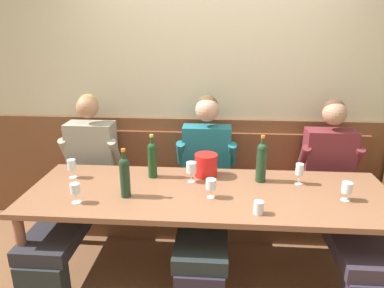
{
  "coord_description": "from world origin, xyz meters",
  "views": [
    {
      "loc": [
        0.05,
        -2.25,
        1.9
      ],
      "look_at": [
        -0.15,
        0.44,
        1.01
      ],
      "focal_mm": 33.03,
      "sensor_mm": 36.0,
      "label": 1
    }
  ],
  "objects_px": {
    "dining_table": "(208,199)",
    "person_left_seat": "(339,191)",
    "water_tumbler_right": "(259,208)",
    "wine_glass_by_bottle": "(191,168)",
    "wine_glass_near_bucket": "(72,166)",
    "person_center_left_seat": "(205,187)",
    "wine_bottle_green_tall": "(261,161)",
    "wine_glass_left_end": "(211,185)",
    "wall_bench": "(210,203)",
    "person_center_right_seat": "(80,181)",
    "wine_bottle_amber_mid": "(152,159)",
    "ice_bucket": "(206,165)",
    "wine_glass_mid_left": "(299,170)",
    "wine_bottle_clear_water": "(125,176)",
    "wine_glass_center_front": "(347,189)",
    "wine_glass_mid_right": "(75,190)"
  },
  "relations": [
    {
      "from": "dining_table",
      "to": "person_left_seat",
      "type": "relative_size",
      "value": 2.03
    },
    {
      "from": "water_tumbler_right",
      "to": "person_left_seat",
      "type": "bearing_deg",
      "value": 41.19
    },
    {
      "from": "dining_table",
      "to": "wine_glass_by_bottle",
      "type": "relative_size",
      "value": 16.45
    },
    {
      "from": "person_left_seat",
      "to": "wine_glass_near_bucket",
      "type": "relative_size",
      "value": 8.58
    },
    {
      "from": "person_center_left_seat",
      "to": "person_left_seat",
      "type": "relative_size",
      "value": 1.01
    },
    {
      "from": "wine_bottle_green_tall",
      "to": "person_center_left_seat",
      "type": "bearing_deg",
      "value": 166.27
    },
    {
      "from": "person_center_left_seat",
      "to": "wine_glass_near_bucket",
      "type": "relative_size",
      "value": 8.68
    },
    {
      "from": "wine_glass_left_end",
      "to": "wall_bench",
      "type": "bearing_deg",
      "value": 91.34
    },
    {
      "from": "person_center_right_seat",
      "to": "wine_glass_left_end",
      "type": "bearing_deg",
      "value": -21.17
    },
    {
      "from": "person_center_left_seat",
      "to": "wine_bottle_amber_mid",
      "type": "distance_m",
      "value": 0.51
    },
    {
      "from": "wine_glass_by_bottle",
      "to": "wine_bottle_green_tall",
      "type": "bearing_deg",
      "value": 5.69
    },
    {
      "from": "ice_bucket",
      "to": "wine_bottle_amber_mid",
      "type": "xyz_separation_m",
      "value": [
        -0.43,
        -0.05,
        0.06
      ]
    },
    {
      "from": "wine_glass_near_bucket",
      "to": "wine_glass_mid_left",
      "type": "xyz_separation_m",
      "value": [
        1.79,
        0.01,
        0.01
      ]
    },
    {
      "from": "wine_bottle_green_tall",
      "to": "wine_glass_by_bottle",
      "type": "height_order",
      "value": "wine_bottle_green_tall"
    },
    {
      "from": "wine_glass_near_bucket",
      "to": "water_tumbler_right",
      "type": "height_order",
      "value": "wine_glass_near_bucket"
    },
    {
      "from": "wine_glass_mid_left",
      "to": "person_left_seat",
      "type": "bearing_deg",
      "value": 22.12
    },
    {
      "from": "person_center_left_seat",
      "to": "wine_bottle_clear_water",
      "type": "height_order",
      "value": "person_center_left_seat"
    },
    {
      "from": "person_left_seat",
      "to": "wine_glass_mid_left",
      "type": "relative_size",
      "value": 7.93
    },
    {
      "from": "wine_bottle_amber_mid",
      "to": "wine_bottle_green_tall",
      "type": "height_order",
      "value": "wine_bottle_green_tall"
    },
    {
      "from": "wine_glass_mid_left",
      "to": "wine_glass_center_front",
      "type": "bearing_deg",
      "value": -42.41
    },
    {
      "from": "wine_bottle_clear_water",
      "to": "water_tumbler_right",
      "type": "relative_size",
      "value": 4.11
    },
    {
      "from": "wine_bottle_amber_mid",
      "to": "wine_glass_center_front",
      "type": "xyz_separation_m",
      "value": [
        1.42,
        -0.3,
        -0.07
      ]
    },
    {
      "from": "dining_table",
      "to": "wine_glass_mid_right",
      "type": "bearing_deg",
      "value": -164.82
    },
    {
      "from": "wine_glass_center_front",
      "to": "wine_glass_by_bottle",
      "type": "bearing_deg",
      "value": 168.32
    },
    {
      "from": "wine_bottle_amber_mid",
      "to": "wine_bottle_clear_water",
      "type": "distance_m",
      "value": 0.38
    },
    {
      "from": "person_center_right_seat",
      "to": "ice_bucket",
      "type": "xyz_separation_m",
      "value": [
        1.09,
        -0.06,
        0.21
      ]
    },
    {
      "from": "dining_table",
      "to": "person_left_seat",
      "type": "distance_m",
      "value": 1.11
    },
    {
      "from": "ice_bucket",
      "to": "wine_glass_left_end",
      "type": "distance_m",
      "value": 0.39
    },
    {
      "from": "wine_glass_center_front",
      "to": "wine_bottle_clear_water",
      "type": "bearing_deg",
      "value": -177.95
    },
    {
      "from": "dining_table",
      "to": "wine_glass_left_end",
      "type": "height_order",
      "value": "wine_glass_left_end"
    },
    {
      "from": "wine_bottle_amber_mid",
      "to": "water_tumbler_right",
      "type": "height_order",
      "value": "wine_bottle_amber_mid"
    },
    {
      "from": "wine_glass_center_front",
      "to": "dining_table",
      "type": "bearing_deg",
      "value": 175.8
    },
    {
      "from": "wine_bottle_clear_water",
      "to": "wall_bench",
      "type": "bearing_deg",
      "value": 54.9
    },
    {
      "from": "person_center_left_seat",
      "to": "wine_glass_left_end",
      "type": "relative_size",
      "value": 9.57
    },
    {
      "from": "wine_glass_mid_left",
      "to": "person_center_right_seat",
      "type": "bearing_deg",
      "value": 174.79
    },
    {
      "from": "water_tumbler_right",
      "to": "wine_glass_center_front",
      "type": "bearing_deg",
      "value": 20.63
    },
    {
      "from": "dining_table",
      "to": "wine_bottle_green_tall",
      "type": "xyz_separation_m",
      "value": [
        0.4,
        0.21,
        0.24
      ]
    },
    {
      "from": "wine_glass_center_front",
      "to": "water_tumbler_right",
      "type": "bearing_deg",
      "value": -159.37
    },
    {
      "from": "ice_bucket",
      "to": "wine_glass_left_end",
      "type": "relative_size",
      "value": 1.33
    },
    {
      "from": "wine_bottle_green_tall",
      "to": "wine_glass_by_bottle",
      "type": "xyz_separation_m",
      "value": [
        -0.54,
        -0.05,
        -0.05
      ]
    },
    {
      "from": "wall_bench",
      "to": "wine_glass_near_bucket",
      "type": "relative_size",
      "value": 19.4
    },
    {
      "from": "person_center_left_seat",
      "to": "wine_glass_by_bottle",
      "type": "distance_m",
      "value": 0.3
    },
    {
      "from": "wine_bottle_amber_mid",
      "to": "wine_glass_mid_left",
      "type": "distance_m",
      "value": 1.15
    },
    {
      "from": "dining_table",
      "to": "wine_glass_center_front",
      "type": "xyz_separation_m",
      "value": [
        0.96,
        -0.07,
        0.16
      ]
    },
    {
      "from": "wine_glass_mid_right",
      "to": "wine_glass_center_front",
      "type": "xyz_separation_m",
      "value": [
        1.87,
        0.17,
        -0.01
      ]
    },
    {
      "from": "dining_table",
      "to": "wine_glass_left_end",
      "type": "relative_size",
      "value": 19.25
    },
    {
      "from": "dining_table",
      "to": "wine_glass_near_bucket",
      "type": "bearing_deg",
      "value": 171.27
    },
    {
      "from": "wine_glass_left_end",
      "to": "wine_bottle_amber_mid",
      "type": "bearing_deg",
      "value": 145.26
    },
    {
      "from": "person_center_right_seat",
      "to": "wine_bottle_amber_mid",
      "type": "height_order",
      "value": "person_center_right_seat"
    },
    {
      "from": "wine_glass_by_bottle",
      "to": "wine_glass_mid_right",
      "type": "distance_m",
      "value": 0.87
    }
  ]
}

